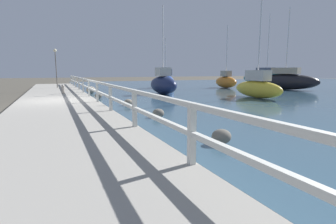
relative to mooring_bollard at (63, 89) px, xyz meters
name	(u,v)px	position (x,y,z in m)	size (l,w,h in m)	color
ground_plane	(58,106)	(-0.41, -3.68, -0.57)	(120.00, 120.00, 0.00)	#4C473D
dock_walkway	(57,103)	(-0.41, -3.68, -0.43)	(3.56, 36.00, 0.29)	#9E998E
railing	(93,86)	(1.27, -3.68, 0.35)	(0.10, 32.50, 0.93)	silver
boulder_near_dock	(128,102)	(2.76, -4.90, -0.41)	(0.43, 0.39, 0.32)	slate
boulder_far_strip	(98,96)	(1.99, -0.83, -0.41)	(0.44, 0.39, 0.33)	#666056
boulder_upstream	(221,137)	(2.92, -12.42, -0.40)	(0.46, 0.42, 0.35)	#666056
boulder_water_edge	(91,90)	(2.08, 3.30, -0.31)	(0.69, 0.62, 0.52)	gray
boulder_downstream	(158,113)	(2.87, -8.59, -0.41)	(0.43, 0.39, 0.32)	#666056
mooring_bollard	(63,89)	(0.00, 0.00, 0.00)	(0.18, 0.18, 0.57)	gray
dock_lamp	(56,60)	(-0.21, 6.69, 2.01)	(0.25, 0.25, 3.19)	#514C47
sailboat_blue	(165,80)	(9.80, 6.90, 0.18)	(1.63, 3.33, 4.87)	#2D4C9E
sailboat_yellow	(257,87)	(11.19, -4.49, 0.13)	(1.18, 4.27, 7.48)	gold
sailboat_navy	(163,84)	(6.86, 0.49, 0.18)	(1.43, 3.64, 6.23)	#192347
sailboat_orange	(226,81)	(15.32, 4.45, 0.11)	(1.09, 3.12, 6.06)	orange
sailboat_black	(285,80)	(18.91, 0.40, 0.25)	(3.64, 5.92, 7.20)	black
sailboat_teal	(266,78)	(23.02, 6.94, 0.33)	(3.58, 5.93, 8.25)	#1E707A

